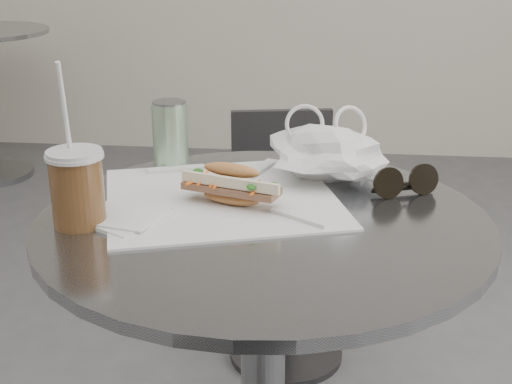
# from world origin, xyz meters

# --- Properties ---
(cafe_table) EXTENTS (0.76, 0.76, 0.74)m
(cafe_table) POSITION_xyz_m (0.00, 0.20, 0.47)
(cafe_table) COLOR slate
(cafe_table) RESTS_ON ground
(chair_far) EXTENTS (0.37, 0.40, 0.70)m
(chair_far) POSITION_xyz_m (-0.01, 0.96, 0.32)
(chair_far) COLOR #313134
(chair_far) RESTS_ON ground
(sandwich_paper) EXTENTS (0.49, 0.48, 0.00)m
(sandwich_paper) POSITION_xyz_m (-0.08, 0.28, 0.74)
(sandwich_paper) COLOR white
(sandwich_paper) RESTS_ON cafe_table
(banh_mi) EXTENTS (0.22, 0.14, 0.07)m
(banh_mi) POSITION_xyz_m (-0.06, 0.25, 0.78)
(banh_mi) COLOR #C38949
(banh_mi) RESTS_ON sandwich_paper
(iced_coffee) EXTENTS (0.09, 0.09, 0.27)m
(iced_coffee) POSITION_xyz_m (-0.29, 0.14, 0.81)
(iced_coffee) COLOR brown
(iced_coffee) RESTS_ON cafe_table
(sunglasses) EXTENTS (0.12, 0.07, 0.06)m
(sunglasses) POSITION_xyz_m (0.24, 0.33, 0.76)
(sunglasses) COLOR black
(sunglasses) RESTS_ON cafe_table
(plastic_bag) EXTENTS (0.25, 0.22, 0.10)m
(plastic_bag) POSITION_xyz_m (0.10, 0.39, 0.79)
(plastic_bag) COLOR white
(plastic_bag) RESTS_ON cafe_table
(napkin_stack) EXTENTS (0.18, 0.18, 0.01)m
(napkin_stack) POSITION_xyz_m (-0.23, 0.17, 0.74)
(napkin_stack) COLOR white
(napkin_stack) RESTS_ON cafe_table
(drink_can) EXTENTS (0.07, 0.07, 0.13)m
(drink_can) POSITION_xyz_m (-0.21, 0.45, 0.81)
(drink_can) COLOR #59995F
(drink_can) RESTS_ON cafe_table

